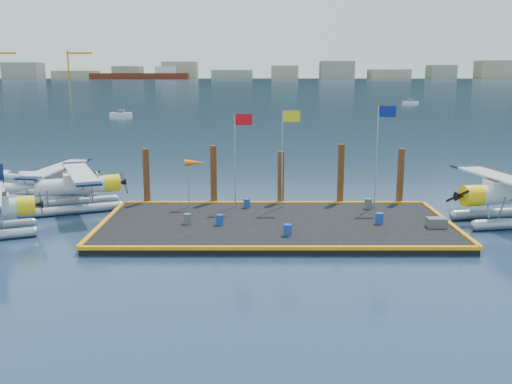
{
  "coord_description": "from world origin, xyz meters",
  "views": [
    {
      "loc": [
        -1.16,
        -32.08,
        8.89
      ],
      "look_at": [
        -1.17,
        2.0,
        1.78
      ],
      "focal_mm": 40.0,
      "sensor_mm": 36.0,
      "label": 1
    }
  ],
  "objects_px": {
    "piling_0": "(147,178)",
    "piling_1": "(214,177)",
    "windsock": "(195,164)",
    "seaplane_c": "(53,181)",
    "drum_3": "(220,220)",
    "seaplane_b": "(75,188)",
    "drum_2": "(379,218)",
    "piling_4": "(400,178)",
    "drum_0": "(188,219)",
    "drum_4": "(368,204)",
    "flagpole_blue": "(380,141)",
    "piling_3": "(341,176)",
    "piling_2": "(281,180)",
    "seaplane_d": "(512,197)",
    "drum_1": "(288,230)",
    "drum_5": "(247,203)",
    "flagpole_yellow": "(286,144)",
    "flagpole_red": "(238,146)",
    "crate": "(437,223)"
  },
  "relations": [
    {
      "from": "drum_3",
      "to": "piling_1",
      "type": "xyz_separation_m",
      "value": [
        -0.76,
        5.99,
        1.4
      ]
    },
    {
      "from": "drum_0",
      "to": "crate",
      "type": "xyz_separation_m",
      "value": [
        14.1,
        -0.72,
        -0.03
      ]
    },
    {
      "from": "flagpole_blue",
      "to": "drum_1",
      "type": "bearing_deg",
      "value": -133.18
    },
    {
      "from": "flagpole_yellow",
      "to": "piling_0",
      "type": "height_order",
      "value": "flagpole_yellow"
    },
    {
      "from": "piling_1",
      "to": "piling_4",
      "type": "bearing_deg",
      "value": 0.0
    },
    {
      "from": "seaplane_b",
      "to": "piling_0",
      "type": "distance_m",
      "value": 4.67
    },
    {
      "from": "drum_0",
      "to": "drum_5",
      "type": "distance_m",
      "value": 5.23
    },
    {
      "from": "drum_3",
      "to": "flagpole_red",
      "type": "bearing_deg",
      "value": 77.81
    },
    {
      "from": "seaplane_c",
      "to": "drum_5",
      "type": "height_order",
      "value": "seaplane_c"
    },
    {
      "from": "flagpole_blue",
      "to": "seaplane_d",
      "type": "bearing_deg",
      "value": -18.84
    },
    {
      "from": "seaplane_b",
      "to": "seaplane_d",
      "type": "xyz_separation_m",
      "value": [
        27.25,
        -3.41,
        0.15
      ]
    },
    {
      "from": "seaplane_c",
      "to": "drum_3",
      "type": "xyz_separation_m",
      "value": [
        12.34,
        -8.19,
        -0.69
      ]
    },
    {
      "from": "drum_0",
      "to": "flagpole_yellow",
      "type": "bearing_deg",
      "value": 35.69
    },
    {
      "from": "seaplane_b",
      "to": "piling_1",
      "type": "xyz_separation_m",
      "value": [
        9.08,
        0.73,
        0.63
      ]
    },
    {
      "from": "drum_4",
      "to": "piling_4",
      "type": "relative_size",
      "value": 0.16
    },
    {
      "from": "seaplane_b",
      "to": "flagpole_blue",
      "type": "relative_size",
      "value": 1.42
    },
    {
      "from": "seaplane_b",
      "to": "flagpole_red",
      "type": "relative_size",
      "value": 1.54
    },
    {
      "from": "drum_0",
      "to": "piling_1",
      "type": "distance_m",
      "value": 6.04
    },
    {
      "from": "piling_2",
      "to": "seaplane_c",
      "type": "bearing_deg",
      "value": 172.21
    },
    {
      "from": "drum_2",
      "to": "piling_4",
      "type": "xyz_separation_m",
      "value": [
        2.57,
        5.76,
        1.28
      ]
    },
    {
      "from": "piling_2",
      "to": "drum_0",
      "type": "bearing_deg",
      "value": -134.16
    },
    {
      "from": "piling_0",
      "to": "piling_4",
      "type": "bearing_deg",
      "value": 0.0
    },
    {
      "from": "crate",
      "to": "piling_1",
      "type": "bearing_deg",
      "value": 153.48
    },
    {
      "from": "drum_5",
      "to": "piling_1",
      "type": "relative_size",
      "value": 0.14
    },
    {
      "from": "seaplane_c",
      "to": "drum_1",
      "type": "xyz_separation_m",
      "value": [
        16.1,
        -10.38,
        -0.69
      ]
    },
    {
      "from": "seaplane_d",
      "to": "piling_1",
      "type": "distance_m",
      "value": 18.64
    },
    {
      "from": "drum_0",
      "to": "piling_3",
      "type": "height_order",
      "value": "piling_3"
    },
    {
      "from": "seaplane_b",
      "to": "drum_2",
      "type": "xyz_separation_m",
      "value": [
        19.01,
        -5.02,
        -0.75
      ]
    },
    {
      "from": "piling_0",
      "to": "piling_4",
      "type": "height_order",
      "value": "same"
    },
    {
      "from": "seaplane_c",
      "to": "piling_0",
      "type": "height_order",
      "value": "piling_0"
    },
    {
      "from": "drum_2",
      "to": "piling_0",
      "type": "relative_size",
      "value": 0.16
    },
    {
      "from": "drum_2",
      "to": "piling_3",
      "type": "height_order",
      "value": "piling_3"
    },
    {
      "from": "drum_5",
      "to": "flagpole_yellow",
      "type": "relative_size",
      "value": 0.09
    },
    {
      "from": "seaplane_c",
      "to": "flagpole_red",
      "type": "xyz_separation_m",
      "value": [
        13.29,
        -3.8,
        3.0
      ]
    },
    {
      "from": "drum_2",
      "to": "piling_0",
      "type": "xyz_separation_m",
      "value": [
        -14.43,
        5.76,
        1.28
      ]
    },
    {
      "from": "piling_3",
      "to": "piling_4",
      "type": "height_order",
      "value": "piling_3"
    },
    {
      "from": "piling_1",
      "to": "piling_0",
      "type": "bearing_deg",
      "value": 180.0
    },
    {
      "from": "seaplane_c",
      "to": "drum_0",
      "type": "distance_m",
      "value": 13.18
    },
    {
      "from": "seaplane_c",
      "to": "drum_4",
      "type": "height_order",
      "value": "seaplane_c"
    },
    {
      "from": "drum_1",
      "to": "flagpole_red",
      "type": "bearing_deg",
      "value": 113.13
    },
    {
      "from": "drum_1",
      "to": "piling_2",
      "type": "relative_size",
      "value": 0.16
    },
    {
      "from": "windsock",
      "to": "flagpole_blue",
      "type": "bearing_deg",
      "value": -0.0
    },
    {
      "from": "windsock",
      "to": "piling_0",
      "type": "xyz_separation_m",
      "value": [
        -3.47,
        1.6,
        -1.23
      ]
    },
    {
      "from": "seaplane_d",
      "to": "piling_4",
      "type": "relative_size",
      "value": 2.63
    },
    {
      "from": "piling_2",
      "to": "crate",
      "type": "bearing_deg",
      "value": -37.35
    },
    {
      "from": "drum_4",
      "to": "flagpole_blue",
      "type": "distance_m",
      "value": 4.04
    },
    {
      "from": "seaplane_d",
      "to": "drum_1",
      "type": "xyz_separation_m",
      "value": [
        -13.65,
        -4.03,
        -0.91
      ]
    },
    {
      "from": "seaplane_c",
      "to": "drum_3",
      "type": "bearing_deg",
      "value": 62.98
    },
    {
      "from": "seaplane_b",
      "to": "seaplane_d",
      "type": "distance_m",
      "value": 27.46
    },
    {
      "from": "piling_0",
      "to": "piling_1",
      "type": "bearing_deg",
      "value": 0.0
    }
  ]
}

